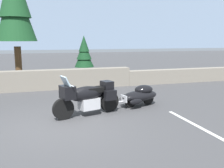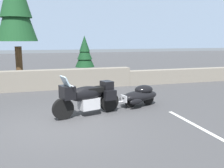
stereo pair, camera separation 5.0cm
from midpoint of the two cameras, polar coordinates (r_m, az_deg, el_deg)
ground_plane at (r=7.36m, az=-11.44°, el=-9.15°), size 80.00×80.00×0.00m
stone_guard_wall at (r=12.49m, az=-16.73°, el=0.62°), size 24.00×0.64×0.96m
distant_ridgeline at (r=102.49m, az=-17.03°, el=12.77°), size 240.00×80.00×16.00m
touring_motorcycle at (r=8.00m, az=-5.82°, el=-2.81°), size 2.26×1.11×1.33m
car_shaped_trailer at (r=9.18m, az=6.24°, el=-2.49°), size 2.22×1.08×0.76m
pine_tree_secondary at (r=14.43m, az=-6.49°, el=7.02°), size 1.10×1.10×2.63m
parking_stripe_marker at (r=7.29m, az=20.08°, el=-9.73°), size 0.12×3.60×0.01m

